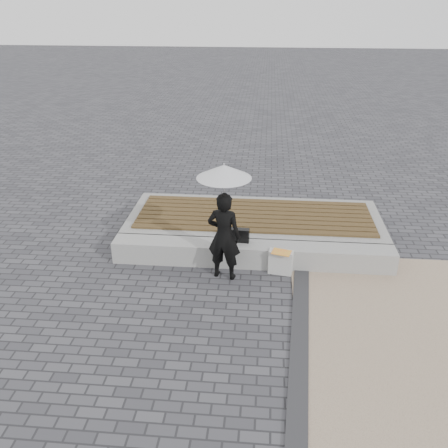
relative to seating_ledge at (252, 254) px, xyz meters
The scene contains 10 objects.
ground 1.61m from the seating_ledge, 90.00° to the right, with size 80.00×80.00×0.00m, color #48474C.
edging_band 2.24m from the seating_ledge, 70.35° to the right, with size 0.25×5.20×0.04m, color #2D2D2F.
seating_ledge is the anchor object (origin of this frame).
timber_platform 1.20m from the seating_ledge, 90.00° to the left, with size 5.00×2.00×0.40m, color #9E9D99.
timber_decking 1.22m from the seating_ledge, 90.00° to the left, with size 4.60×1.60×0.04m, color brown, non-canonical shape.
woman 0.87m from the seating_ledge, 134.30° to the right, with size 0.57×0.37×1.55m, color black.
parasol 1.83m from the seating_ledge, 134.30° to the right, with size 0.87×0.87×1.11m.
handbag 0.41m from the seating_ledge, 160.67° to the left, with size 0.35×0.12×0.25m, color black.
canvas_tote 0.57m from the seating_ledge, 28.15° to the right, with size 0.41×0.17×0.43m, color beige.
magazine 0.65m from the seating_ledge, 32.36° to the right, with size 0.31×0.23×0.01m, color #FF4828.
Camera 1 is at (0.18, -5.95, 4.42)m, focal length 38.70 mm.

